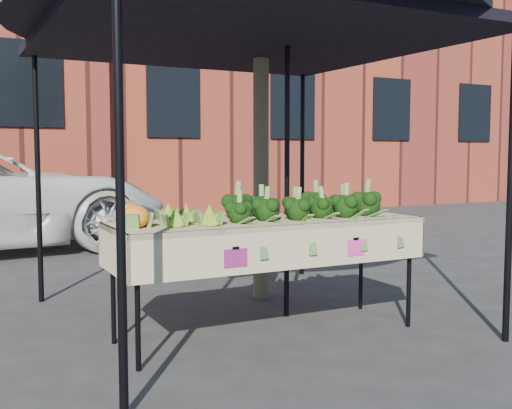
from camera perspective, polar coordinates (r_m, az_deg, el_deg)
name	(u,v)px	position (r m, az deg, el deg)	size (l,w,h in m)	color
ground	(244,333)	(4.90, -1.09, -11.88)	(90.00, 90.00, 0.00)	#29292B
table	(268,277)	(4.76, 1.12, -6.80)	(2.41, 0.82, 0.90)	beige
canopy	(246,157)	(5.11, -0.95, 4.39)	(3.16, 3.16, 2.74)	black
broccoli_heap	(297,201)	(4.83, 3.85, 0.29)	(1.36, 0.56, 0.25)	black
romanesco_cluster	(185,210)	(4.43, -6.66, -0.52)	(0.43, 0.57, 0.20)	#8DB72F
cauliflower_pair	(133,213)	(4.34, -11.36, -0.81)	(0.23, 0.43, 0.18)	orange
street_tree	(261,73)	(5.94, 0.47, 12.08)	(2.19, 2.19, 4.32)	#1E4C14
building_right	(267,60)	(19.23, 1.07, 13.28)	(12.00, 8.00, 8.50)	maroon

